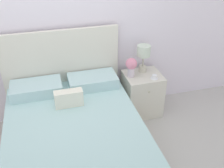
{
  "coord_description": "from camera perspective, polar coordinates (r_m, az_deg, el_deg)",
  "views": [
    {
      "loc": [
        -0.18,
        -3.13,
        2.35
      ],
      "look_at": [
        0.53,
        -0.56,
        0.73
      ],
      "focal_mm": 42.0,
      "sensor_mm": 36.0,
      "label": 1
    }
  ],
  "objects": [
    {
      "name": "flower_vase",
      "position": [
        3.47,
        4.26,
        3.99
      ],
      "size": [
        0.15,
        0.15,
        0.26
      ],
      "color": "silver",
      "rests_on": "nightstand"
    },
    {
      "name": "bed",
      "position": [
        3.01,
        -8.01,
        -11.94
      ],
      "size": [
        1.5,
        2.03,
        1.27
      ],
      "color": "tan",
      "rests_on": "ground_plane"
    },
    {
      "name": "teacup",
      "position": [
        3.52,
        9.2,
        1.53
      ],
      "size": [
        0.1,
        0.1,
        0.05
      ],
      "color": "white",
      "rests_on": "nightstand"
    },
    {
      "name": "ground_plane",
      "position": [
        3.92,
        -9.73,
        -6.16
      ],
      "size": [
        12.0,
        12.0,
        0.0
      ],
      "primitive_type": "plane",
      "color": "#BCB7B2"
    },
    {
      "name": "table_lamp",
      "position": [
        3.56,
        6.89,
        6.57
      ],
      "size": [
        0.18,
        0.18,
        0.39
      ],
      "color": "beige",
      "rests_on": "nightstand"
    },
    {
      "name": "nightstand",
      "position": [
        3.75,
        6.53,
        -2.08
      ],
      "size": [
        0.5,
        0.47,
        0.61
      ],
      "color": "silver",
      "rests_on": "ground_plane"
    },
    {
      "name": "wall_back",
      "position": [
        3.38,
        -11.86,
        12.43
      ],
      "size": [
        8.0,
        0.06,
        2.6
      ],
      "color": "white",
      "rests_on": "ground_plane"
    }
  ]
}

